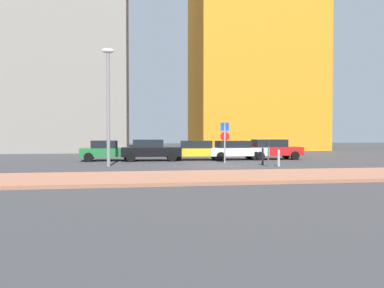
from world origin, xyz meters
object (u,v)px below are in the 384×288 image
traffic_bollard_mid (279,158)px  parked_car_green (108,150)px  parked_car_white (236,150)px  traffic_bollard_near (263,157)px  street_lamp (108,97)px  parking_meter (268,150)px  parked_car_red (271,149)px  parked_car_black (150,150)px  parked_car_yellow (197,150)px  parking_sign_post (225,137)px

traffic_bollard_mid → parked_car_green: bearing=149.1°
parked_car_white → traffic_bollard_near: parked_car_white is taller
street_lamp → traffic_bollard_near: bearing=-2.3°
parking_meter → street_lamp: street_lamp is taller
street_lamp → traffic_bollard_mid: bearing=-8.0°
parked_car_red → traffic_bollard_near: size_ratio=4.29×
parked_car_red → parked_car_white: bearing=-178.0°
parked_car_black → parked_car_yellow: 3.43m
parked_car_yellow → parking_sign_post: bearing=-67.1°
parked_car_yellow → parked_car_white: size_ratio=1.01×
parked_car_yellow → parking_sign_post: parking_sign_post is taller
parked_car_white → street_lamp: bearing=-153.6°
parking_sign_post → street_lamp: street_lamp is taller
parked_car_black → parked_car_yellow: size_ratio=0.94×
parked_car_green → traffic_bollard_mid: parked_car_green is taller
parking_sign_post → parking_meter: size_ratio=1.77×
parked_car_white → traffic_bollard_mid: parked_car_white is taller
parking_meter → street_lamp: bearing=170.3°
parked_car_green → traffic_bollard_mid: 12.13m
parking_meter → traffic_bollard_near: bearing=85.7°
parking_sign_post → traffic_bollard_near: size_ratio=2.57×
parked_car_white → parking_sign_post: size_ratio=1.65×
parked_car_green → street_lamp: street_lamp is taller
parked_car_black → street_lamp: bearing=-120.6°
street_lamp → traffic_bollard_mid: size_ratio=7.06×
parking_meter → traffic_bollard_mid: (0.71, 0.18, -0.49)m
parked_car_white → traffic_bollard_mid: (1.00, -5.84, -0.27)m
parked_car_white → traffic_bollard_near: size_ratio=4.25×
parking_meter → parked_car_black: bearing=138.1°
parking_meter → street_lamp: (-9.26, 1.57, 3.11)m
parked_car_green → street_lamp: (0.44, -4.83, 3.34)m
parked_car_white → parked_car_green: bearing=177.6°
parked_car_black → parked_car_white: bearing=0.4°
parked_car_white → street_lamp: street_lamp is taller
traffic_bollard_mid → parked_car_red: bearing=73.3°
parked_car_green → traffic_bollard_mid: bearing=-30.9°
street_lamp → parked_car_red: bearing=21.1°
parked_car_green → traffic_bollard_near: size_ratio=3.87×
parked_car_black → parked_car_white: size_ratio=0.95×
parked_car_black → parking_meter: 8.94m
parked_car_white → parked_car_red: 2.78m
parked_car_white → traffic_bollard_mid: 5.93m
traffic_bollard_mid → parked_car_white: bearing=99.7°
parked_car_green → parked_car_black: bearing=-8.1°
parked_car_yellow → traffic_bollard_mid: (3.94, -6.00, -0.26)m
parked_car_white → parking_meter: parking_meter is taller
parked_car_green → parked_car_yellow: 6.48m
parked_car_yellow → parked_car_white: 2.94m
parked_car_yellow → parked_car_white: (2.94, -0.16, 0.00)m
parked_car_red → street_lamp: (-11.75, -4.54, 3.29)m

